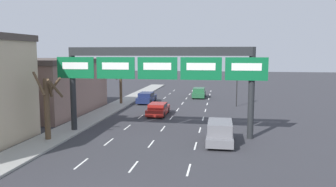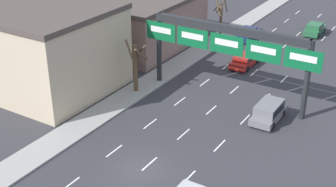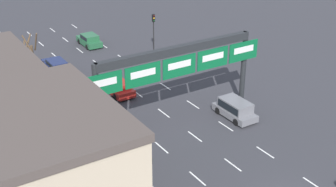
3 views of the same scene
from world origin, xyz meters
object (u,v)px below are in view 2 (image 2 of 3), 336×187
suv_grey (269,111)px  tree_bare_second (136,64)px  car_green (315,29)px  car_navy (248,33)px  car_red (245,60)px  tree_bare_closest (221,17)px  sign_gantry (228,42)px

suv_grey → tree_bare_second: (-12.96, -1.34, 1.97)m
suv_grey → tree_bare_second: 13.18m
suv_grey → car_green: size_ratio=1.00×
car_navy → tree_bare_second: 20.48m
car_red → car_green: bearing=76.9°
car_navy → tree_bare_closest: 4.15m
car_red → car_navy: size_ratio=0.94×
sign_gantry → suv_grey: bearing=-20.3°
sign_gantry → car_navy: sign_gantry is taller
sign_gantry → tree_bare_closest: 17.30m
suv_grey → tree_bare_closest: bearing=127.4°
suv_grey → car_navy: size_ratio=0.89×
suv_grey → tree_bare_closest: tree_bare_closest is taller
tree_bare_closest → tree_bare_second: 18.33m
car_red → tree_bare_closest: tree_bare_closest is taller
sign_gantry → tree_bare_second: size_ratio=3.29×
suv_grey → tree_bare_closest: (-12.98, 16.99, 1.97)m
car_navy → car_green: bearing=43.3°
sign_gantry → tree_bare_closest: bearing=117.7°
suv_grey → tree_bare_second: size_ratio=0.83×
suv_grey → car_green: bearing=97.4°
car_green → tree_bare_second: bearing=-110.2°
car_green → suv_grey: bearing=-82.6°
sign_gantry → car_red: sign_gantry is taller
car_red → tree_bare_second: 13.39m
car_red → car_green: size_ratio=1.07×
sign_gantry → tree_bare_second: bearing=-158.0°
suv_grey → car_red: size_ratio=0.94×
car_green → tree_bare_second: tree_bare_second is taller
tree_bare_second → car_red: bearing=61.6°
sign_gantry → car_green: bearing=85.6°
sign_gantry → car_green: sign_gantry is taller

